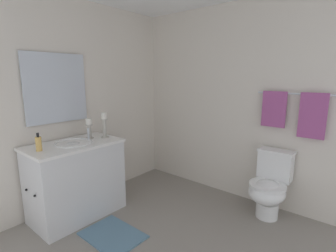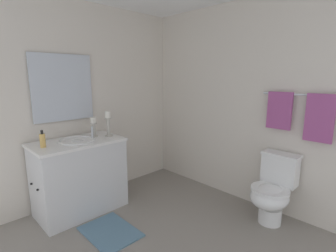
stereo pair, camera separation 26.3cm
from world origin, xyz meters
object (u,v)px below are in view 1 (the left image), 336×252
Objects in this scene: toilet at (269,186)px; towel_center at (313,116)px; soap_bottle at (39,144)px; bath_mat at (113,235)px; sink_basin at (74,147)px; vanity_cabinet at (76,180)px; candle_holder_tall at (104,124)px; mirror at (56,88)px; candle_holder_short at (89,128)px; towel_near_vanity at (274,109)px; towel_bar at (295,94)px.

towel_center is at bearing 33.50° from toilet.
soap_bottle is 2.78m from towel_center.
towel_center is 0.79× the size of bath_mat.
soap_bottle is at bearing -88.67° from sink_basin.
vanity_cabinet is 3.29× the size of candle_holder_tall.
mirror is (-0.28, 0.00, 1.01)m from vanity_cabinet.
toilet is at bearing 38.92° from vanity_cabinet.
soap_bottle reaches higher than bath_mat.
candle_holder_short reaches higher than toilet.
towel_near_vanity reaches higher than candle_holder_tall.
candle_holder_tall is at bearing -148.88° from toilet.
mirror is 1.61× the size of towel_center.
bath_mat is (0.62, 0.37, -0.92)m from soap_bottle.
sink_basin is at bearing 0.20° from mirror.
towel_center is (0.39, 0.00, -0.04)m from towel_near_vanity.
candle_holder_tall reaches higher than vanity_cabinet.
candle_holder_tall is 0.18m from candle_holder_short.
vanity_cabinet reaches higher than toilet.
sink_basin is at bearing -77.08° from candle_holder_short.
towel_center is at bearing 44.21° from soap_bottle.
towel_bar is (1.85, 1.34, 0.41)m from candle_holder_short.
towel_near_vanity reaches higher than candle_holder_short.
candle_holder_short is at bearing 102.87° from vanity_cabinet.
bath_mat is at bearing 30.70° from soap_bottle.
towel_bar is at bearing 34.69° from candle_holder_tall.
towel_bar reaches higher than vanity_cabinet.
soap_bottle is at bearing -84.05° from candle_holder_short.
candle_holder_tall is 0.75× the size of towel_near_vanity.
sink_basin is at bearing -98.24° from candle_holder_tall.
soap_bottle is at bearing -135.79° from towel_center.
vanity_cabinet is 1.32× the size of toilet.
towel_bar is 1.94× the size of towel_near_vanity.
candle_holder_tall is 0.50× the size of bath_mat.
vanity_cabinet is 2.16m from toilet.
candle_holder_tall is 1.21m from bath_mat.
candle_holder_tall is at bearing 81.76° from sink_basin.
towel_bar reaches higher than candle_holder_tall.
sink_basin is at bearing -141.89° from towel_center.
candle_holder_short is 0.61m from soap_bottle.
sink_basin is 0.29m from candle_holder_short.
towel_center is (0.20, -0.02, -0.22)m from towel_bar.
candle_holder_short is at bearing 46.60° from mirror.
soap_bottle is at bearing -51.76° from mirror.
mirror is at bearing 180.00° from bath_mat.
mirror is 0.57m from candle_holder_short.
towel_center reaches higher than candle_holder_short.
toilet is 1.05m from towel_bar.
towel_bar reaches higher than soap_bottle.
towel_bar is 0.27m from towel_near_vanity.
vanity_cabinet is at bearing -90.00° from sink_basin.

